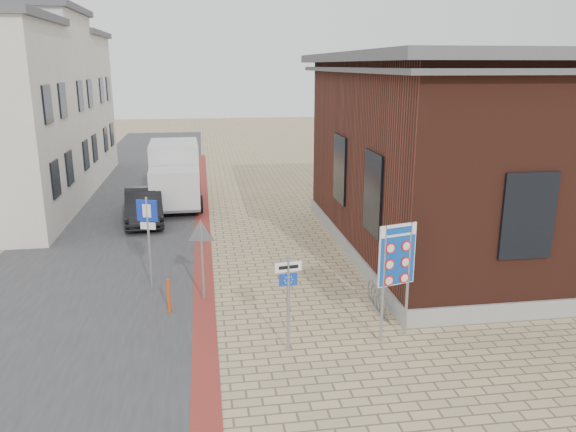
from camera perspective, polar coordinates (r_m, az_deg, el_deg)
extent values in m
plane|color=tan|center=(13.12, 0.62, -14.07)|extent=(120.00, 120.00, 0.00)
cube|color=#38383A|center=(27.32, -16.07, 0.96)|extent=(7.00, 60.00, 0.02)
cube|color=maroon|center=(22.24, -8.66, -1.76)|extent=(0.60, 40.00, 0.02)
cube|color=gray|center=(22.16, 21.12, -2.06)|extent=(12.15, 12.15, 0.50)
cube|color=#441E16|center=(21.49, 21.93, 6.26)|extent=(12.00, 12.00, 6.00)
cube|color=#505156|center=(21.29, 22.78, 14.64)|extent=(13.00, 13.00, 0.30)
cube|color=#505156|center=(21.29, 22.67, 13.57)|extent=(12.70, 12.70, 0.15)
cube|color=black|center=(16.46, 8.68, 2.29)|extent=(0.12, 1.60, 2.40)
cube|color=black|center=(20.23, 5.34, 4.78)|extent=(0.12, 1.60, 2.40)
cube|color=black|center=(15.03, 23.21, 0.00)|extent=(1.40, 0.12, 2.20)
cube|color=black|center=(23.19, -22.57, 3.50)|extent=(0.10, 1.10, 1.40)
cube|color=black|center=(25.49, -21.34, 4.58)|extent=(0.10, 1.10, 1.40)
cube|color=black|center=(22.85, -23.28, 10.39)|extent=(0.10, 1.10, 1.40)
cube|color=black|center=(25.18, -21.96, 10.84)|extent=(0.10, 1.10, 1.40)
cube|color=beige|center=(30.77, -26.35, 9.83)|extent=(7.00, 6.00, 8.80)
cube|color=black|center=(28.97, -19.86, 5.86)|extent=(0.10, 1.10, 1.40)
cube|color=black|center=(31.30, -19.06, 6.56)|extent=(0.10, 1.10, 1.40)
cube|color=black|center=(28.70, -20.37, 11.38)|extent=(0.10, 1.10, 1.40)
cube|color=black|center=(31.05, -19.50, 11.67)|extent=(0.10, 1.10, 1.40)
cube|color=beige|center=(36.55, -23.52, 10.10)|extent=(7.00, 6.00, 8.00)
cube|color=#505156|center=(36.52, -24.22, 16.57)|extent=(7.40, 6.40, 0.30)
cube|color=black|center=(34.82, -18.05, 7.43)|extent=(0.10, 1.10, 1.40)
cube|color=black|center=(37.18, -17.48, 7.91)|extent=(0.10, 1.10, 1.40)
cube|color=black|center=(34.60, -18.43, 12.02)|extent=(0.10, 1.10, 1.40)
cube|color=black|center=(36.97, -17.83, 12.22)|extent=(0.10, 1.10, 1.40)
torus|color=slate|center=(14.98, 9.80, -9.24)|extent=(0.04, 0.60, 0.60)
torus|color=slate|center=(15.24, 9.44, -8.78)|extent=(0.04, 0.60, 0.60)
torus|color=slate|center=(15.50, 9.10, -8.35)|extent=(0.04, 0.60, 0.60)
torus|color=slate|center=(15.76, 8.77, -7.92)|extent=(0.04, 0.60, 0.60)
torus|color=slate|center=(16.03, 8.45, -7.51)|extent=(0.04, 0.60, 0.60)
cube|color=slate|center=(15.61, 9.06, -9.22)|extent=(0.08, 1.60, 0.04)
imported|color=black|center=(24.21, -14.43, 1.00)|extent=(1.92, 4.40, 1.41)
cube|color=slate|center=(26.83, -11.32, 1.99)|extent=(2.28, 5.50, 0.25)
cube|color=silver|center=(24.79, -11.45, 2.82)|extent=(2.17, 1.78, 1.61)
cube|color=black|center=(23.99, -11.50, 3.15)|extent=(1.91, 0.14, 0.81)
cube|color=silver|center=(27.46, -11.44, 5.07)|extent=(2.33, 3.69, 2.22)
cylinder|color=black|center=(25.31, -13.73, 0.95)|extent=(0.28, 0.81, 0.81)
cylinder|color=black|center=(25.27, -8.95, 1.18)|extent=(0.28, 0.81, 0.81)
cylinder|color=black|center=(28.45, -13.41, 2.51)|extent=(0.28, 0.81, 0.81)
cylinder|color=black|center=(28.41, -9.15, 2.71)|extent=(0.28, 0.81, 0.81)
cylinder|color=gray|center=(13.35, 9.63, -6.93)|extent=(0.07, 0.07, 2.88)
cylinder|color=gray|center=(13.72, 12.07, -6.43)|extent=(0.07, 0.07, 2.88)
cube|color=white|center=(13.29, 11.02, -3.89)|extent=(0.96, 0.30, 1.48)
cube|color=#0D43A6|center=(13.29, 11.02, -3.89)|extent=(0.92, 0.30, 1.44)
cube|color=white|center=(13.11, 11.15, -1.43)|extent=(0.92, 0.30, 0.28)
cylinder|color=gray|center=(12.86, 0.02, -8.96)|extent=(0.07, 0.07, 2.31)
cube|color=white|center=(12.52, 0.02, -5.19)|extent=(0.62, 0.13, 0.22)
cube|color=#0F38B7|center=(12.63, 0.02, -6.47)|extent=(0.42, 0.10, 0.28)
cylinder|color=gray|center=(16.66, -13.91, -2.82)|extent=(0.07, 0.07, 2.80)
cube|color=#0E2CB2|center=(16.39, -14.13, 0.54)|extent=(0.60, 0.24, 0.62)
cube|color=white|center=(16.50, -14.03, -0.97)|extent=(0.44, 0.18, 0.20)
cylinder|color=gray|center=(15.72, -8.69, -4.69)|extent=(0.07, 0.07, 2.25)
cylinder|color=#D9410B|center=(15.34, -12.01, -7.97)|extent=(0.10, 0.10, 0.95)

